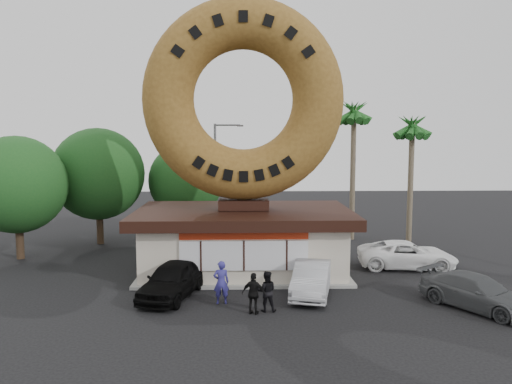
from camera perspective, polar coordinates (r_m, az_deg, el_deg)
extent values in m
plane|color=black|center=(21.04, -1.35, -13.28)|extent=(90.00, 90.00, 0.00)
cube|color=beige|center=(26.42, -1.41, -5.83)|extent=(10.00, 6.00, 3.00)
cube|color=#999993|center=(26.75, -1.41, -8.82)|extent=(10.60, 6.60, 0.15)
cube|color=#3F3F3F|center=(26.13, -1.42, -2.51)|extent=(10.00, 6.00, 0.10)
cube|color=black|center=(26.14, -1.42, -2.62)|extent=(11.20, 7.20, 0.55)
cube|color=silver|center=(23.43, -1.39, -7.28)|extent=(6.00, 0.12, 1.40)
cube|color=#AF290F|center=(23.20, -1.40, -4.89)|extent=(6.00, 0.10, 0.45)
cube|color=black|center=(26.06, -1.43, -1.42)|extent=(2.60, 1.40, 0.50)
torus|color=olive|center=(25.89, -1.46, 10.48)|extent=(10.28, 2.62, 10.28)
cylinder|color=#473321|center=(34.58, -17.42, -2.98)|extent=(0.44, 0.44, 3.30)
sphere|color=#1B4D1D|center=(34.24, -17.59, 1.99)|extent=(6.00, 6.00, 6.00)
cylinder|color=#473321|center=(35.49, -7.94, -2.87)|extent=(0.44, 0.44, 2.86)
sphere|color=#1B4D1D|center=(35.18, -8.01, 1.31)|extent=(5.20, 5.20, 5.20)
cylinder|color=#473321|center=(32.07, -25.42, -4.21)|extent=(0.44, 0.44, 3.08)
sphere|color=#1B4D1D|center=(31.71, -25.66, 0.77)|extent=(5.60, 5.60, 5.60)
cylinder|color=#726651|center=(34.76, 11.00, 1.98)|extent=(0.36, 0.36, 9.00)
cylinder|color=#726651|center=(34.30, 17.24, 0.92)|extent=(0.36, 0.36, 8.00)
cylinder|color=#59595E|center=(36.01, -4.66, 1.42)|extent=(0.18, 0.18, 8.00)
cylinder|color=#59595E|center=(35.85, -3.27, 7.65)|extent=(1.80, 0.12, 0.12)
cube|color=#59595E|center=(35.83, -1.82, 7.58)|extent=(0.45, 0.20, 0.12)
imported|color=navy|center=(21.50, -4.00, -10.26)|extent=(0.73, 0.53, 1.86)
imported|color=black|center=(20.60, 1.20, -11.27)|extent=(0.83, 0.66, 1.66)
imported|color=black|center=(20.27, -0.25, -11.54)|extent=(1.06, 0.69, 1.68)
imported|color=black|center=(22.66, -9.58, -9.86)|extent=(2.96, 4.89, 1.56)
imported|color=#B1B1B6|center=(22.84, 6.38, -9.81)|extent=(2.52, 4.66, 1.46)
imported|color=#4D5052|center=(22.82, 23.93, -10.43)|extent=(4.32, 5.04, 1.39)
imported|color=white|center=(28.33, 16.88, -6.87)|extent=(5.46, 2.97, 1.45)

